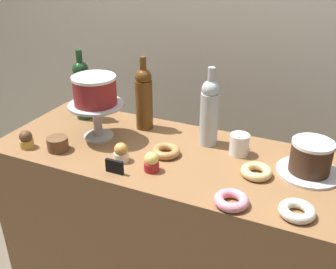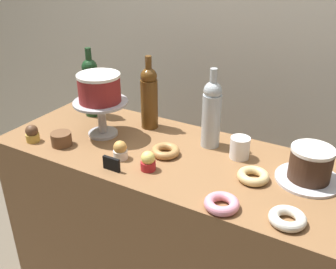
{
  "view_description": "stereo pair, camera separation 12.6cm",
  "coord_description": "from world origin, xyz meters",
  "px_view_note": "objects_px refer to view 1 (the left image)",
  "views": [
    {
      "loc": [
        0.55,
        -1.21,
        1.69
      ],
      "look_at": [
        0.0,
        0.0,
        1.02
      ],
      "focal_mm": 40.91,
      "sensor_mm": 36.0,
      "label": 1
    },
    {
      "loc": [
        0.66,
        -1.15,
        1.69
      ],
      "look_at": [
        0.0,
        0.0,
        1.02
      ],
      "focal_mm": 40.91,
      "sensor_mm": 36.0,
      "label": 2
    }
  ],
  "objects_px": {
    "cake_stand_pedestal": "(96,115)",
    "wine_bottle_amber": "(144,98)",
    "cupcake_lemon": "(151,162)",
    "cupcake_caramel": "(121,153)",
    "cupcake_chocolate": "(26,140)",
    "donut_glazed": "(256,172)",
    "wine_bottle_green": "(82,89)",
    "cookie_stack": "(58,144)",
    "donut_pink": "(231,200)",
    "donut_sugar": "(297,211)",
    "white_layer_cake": "(94,91)",
    "price_sign_chalkboard": "(115,167)",
    "wine_bottle_clear": "(209,111)",
    "coffee_cup_ceramic": "(239,144)",
    "donut_maple": "(166,151)",
    "chocolate_round_cake": "(311,157)"
  },
  "relations": [
    {
      "from": "cupcake_caramel",
      "to": "price_sign_chalkboard",
      "type": "height_order",
      "value": "cupcake_caramel"
    },
    {
      "from": "donut_pink",
      "to": "wine_bottle_clear",
      "type": "bearing_deg",
      "value": 119.13
    },
    {
      "from": "cake_stand_pedestal",
      "to": "wine_bottle_amber",
      "type": "height_order",
      "value": "wine_bottle_amber"
    },
    {
      "from": "cupcake_chocolate",
      "to": "price_sign_chalkboard",
      "type": "relative_size",
      "value": 1.06
    },
    {
      "from": "wine_bottle_green",
      "to": "cookie_stack",
      "type": "bearing_deg",
      "value": -73.89
    },
    {
      "from": "cupcake_chocolate",
      "to": "donut_glazed",
      "type": "relative_size",
      "value": 0.66
    },
    {
      "from": "cupcake_caramel",
      "to": "cookie_stack",
      "type": "distance_m",
      "value": 0.28
    },
    {
      "from": "wine_bottle_clear",
      "to": "cupcake_chocolate",
      "type": "height_order",
      "value": "wine_bottle_clear"
    },
    {
      "from": "wine_bottle_green",
      "to": "cookie_stack",
      "type": "xyz_separation_m",
      "value": [
        0.09,
        -0.31,
        -0.12
      ]
    },
    {
      "from": "wine_bottle_clear",
      "to": "cake_stand_pedestal",
      "type": "bearing_deg",
      "value": -161.93
    },
    {
      "from": "price_sign_chalkboard",
      "to": "coffee_cup_ceramic",
      "type": "distance_m",
      "value": 0.49
    },
    {
      "from": "donut_pink",
      "to": "donut_sugar",
      "type": "relative_size",
      "value": 1.0
    },
    {
      "from": "donut_glazed",
      "to": "coffee_cup_ceramic",
      "type": "relative_size",
      "value": 1.32
    },
    {
      "from": "donut_pink",
      "to": "cookie_stack",
      "type": "xyz_separation_m",
      "value": [
        -0.73,
        0.06,
        0.01
      ]
    },
    {
      "from": "donut_sugar",
      "to": "cookie_stack",
      "type": "bearing_deg",
      "value": 177.91
    },
    {
      "from": "wine_bottle_amber",
      "to": "cupcake_lemon",
      "type": "height_order",
      "value": "wine_bottle_amber"
    },
    {
      "from": "chocolate_round_cake",
      "to": "donut_sugar",
      "type": "bearing_deg",
      "value": -91.18
    },
    {
      "from": "cupcake_lemon",
      "to": "price_sign_chalkboard",
      "type": "height_order",
      "value": "cupcake_lemon"
    },
    {
      "from": "white_layer_cake",
      "to": "donut_glazed",
      "type": "distance_m",
      "value": 0.71
    },
    {
      "from": "cupcake_caramel",
      "to": "donut_maple",
      "type": "height_order",
      "value": "cupcake_caramel"
    },
    {
      "from": "cake_stand_pedestal",
      "to": "chocolate_round_cake",
      "type": "distance_m",
      "value": 0.85
    },
    {
      "from": "cake_stand_pedestal",
      "to": "donut_glazed",
      "type": "xyz_separation_m",
      "value": [
        0.68,
        -0.02,
        -0.09
      ]
    },
    {
      "from": "wine_bottle_amber",
      "to": "wine_bottle_green",
      "type": "distance_m",
      "value": 0.31
    },
    {
      "from": "wine_bottle_amber",
      "to": "cupcake_chocolate",
      "type": "height_order",
      "value": "wine_bottle_amber"
    },
    {
      "from": "donut_maple",
      "to": "cookie_stack",
      "type": "relative_size",
      "value": 1.33
    },
    {
      "from": "coffee_cup_ceramic",
      "to": "donut_maple",
      "type": "bearing_deg",
      "value": -154.47
    },
    {
      "from": "cake_stand_pedestal",
      "to": "cupcake_lemon",
      "type": "distance_m",
      "value": 0.36
    },
    {
      "from": "wine_bottle_amber",
      "to": "donut_glazed",
      "type": "distance_m",
      "value": 0.59
    },
    {
      "from": "cake_stand_pedestal",
      "to": "wine_bottle_green",
      "type": "bearing_deg",
      "value": 138.67
    },
    {
      "from": "donut_maple",
      "to": "donut_sugar",
      "type": "bearing_deg",
      "value": -18.64
    },
    {
      "from": "wine_bottle_amber",
      "to": "cake_stand_pedestal",
      "type": "bearing_deg",
      "value": -128.03
    },
    {
      "from": "white_layer_cake",
      "to": "price_sign_chalkboard",
      "type": "distance_m",
      "value": 0.35
    },
    {
      "from": "wine_bottle_green",
      "to": "chocolate_round_cake",
      "type": "bearing_deg",
      "value": -4.48
    },
    {
      "from": "cake_stand_pedestal",
      "to": "donut_glazed",
      "type": "bearing_deg",
      "value": -1.53
    },
    {
      "from": "cupcake_caramel",
      "to": "donut_glazed",
      "type": "height_order",
      "value": "cupcake_caramel"
    },
    {
      "from": "cupcake_caramel",
      "to": "cupcake_chocolate",
      "type": "distance_m",
      "value": 0.41
    },
    {
      "from": "cupcake_caramel",
      "to": "cupcake_lemon",
      "type": "height_order",
      "value": "same"
    },
    {
      "from": "wine_bottle_amber",
      "to": "donut_glazed",
      "type": "relative_size",
      "value": 2.91
    },
    {
      "from": "white_layer_cake",
      "to": "cupcake_caramel",
      "type": "xyz_separation_m",
      "value": [
        0.19,
        -0.13,
        -0.18
      ]
    },
    {
      "from": "wine_bottle_green",
      "to": "coffee_cup_ceramic",
      "type": "bearing_deg",
      "value": -3.48
    },
    {
      "from": "wine_bottle_green",
      "to": "cupcake_lemon",
      "type": "bearing_deg",
      "value": -30.67
    },
    {
      "from": "cookie_stack",
      "to": "wine_bottle_green",
      "type": "bearing_deg",
      "value": 106.11
    },
    {
      "from": "cupcake_lemon",
      "to": "donut_glazed",
      "type": "height_order",
      "value": "cupcake_lemon"
    },
    {
      "from": "cupcake_lemon",
      "to": "wine_bottle_amber",
      "type": "bearing_deg",
      "value": 121.08
    },
    {
      "from": "cupcake_caramel",
      "to": "wine_bottle_clear",
      "type": "bearing_deg",
      "value": 46.61
    },
    {
      "from": "donut_sugar",
      "to": "cookie_stack",
      "type": "xyz_separation_m",
      "value": [
        -0.93,
        0.03,
        0.01
      ]
    },
    {
      "from": "white_layer_cake",
      "to": "donut_glazed",
      "type": "xyz_separation_m",
      "value": [
        0.68,
        -0.02,
        -0.2
      ]
    },
    {
      "from": "cupcake_caramel",
      "to": "cupcake_lemon",
      "type": "xyz_separation_m",
      "value": [
        0.14,
        -0.02,
        0.0
      ]
    },
    {
      "from": "wine_bottle_amber",
      "to": "cupcake_chocolate",
      "type": "bearing_deg",
      "value": -133.92
    },
    {
      "from": "chocolate_round_cake",
      "to": "donut_sugar",
      "type": "relative_size",
      "value": 1.31
    }
  ]
}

